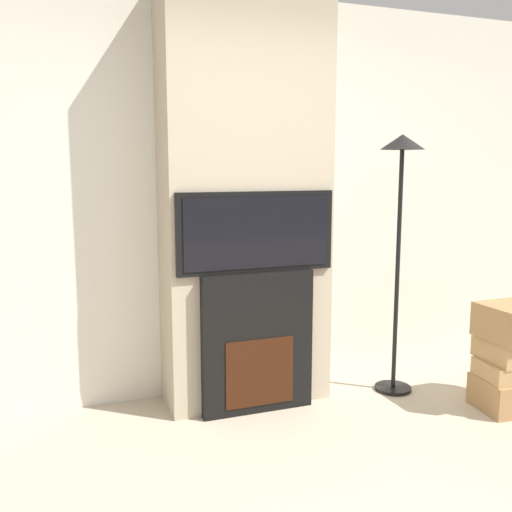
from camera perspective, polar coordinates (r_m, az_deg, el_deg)
wall_back at (r=3.96m, az=-2.25°, el=5.74°), size 6.00×0.06×2.70m
chimney_breast at (r=3.73m, az=-1.11°, el=5.56°), size 1.08×0.42×2.70m
fireplace at (r=3.70m, az=0.01°, el=-8.62°), size 0.73×0.15×0.91m
television at (r=3.55m, az=0.02°, el=2.41°), size 1.02×0.07×0.51m
floor_lamp at (r=3.98m, az=14.25°, el=6.03°), size 0.30×0.30×1.78m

